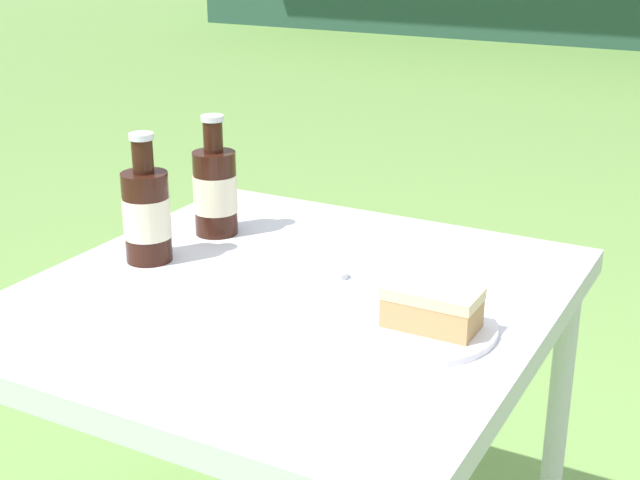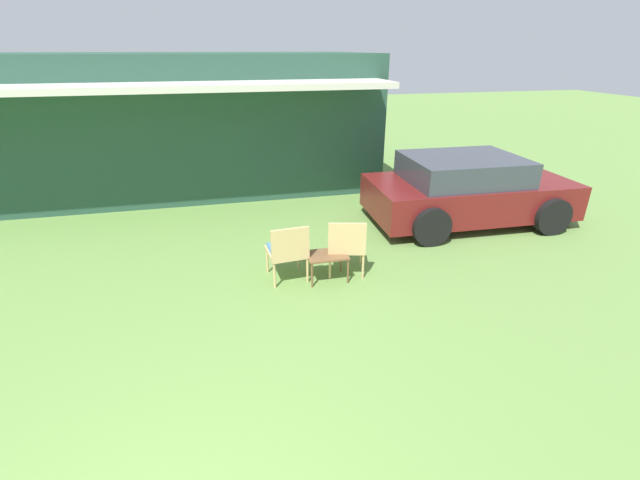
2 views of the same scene
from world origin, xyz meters
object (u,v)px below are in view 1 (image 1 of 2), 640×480
(patio_table, at_px, (290,330))
(cake_on_plate, at_px, (421,317))
(cola_bottle_far, at_px, (148,212))
(cola_bottle_near, at_px, (215,190))

(patio_table, relative_size, cake_on_plate, 3.39)
(patio_table, bearing_deg, cola_bottle_far, 178.99)
(cola_bottle_near, distance_m, cola_bottle_far, 0.16)
(cake_on_plate, bearing_deg, patio_table, 171.23)
(cake_on_plate, height_order, cola_bottle_far, cola_bottle_far)
(cake_on_plate, relative_size, cola_bottle_near, 1.11)
(cake_on_plate, height_order, cola_bottle_near, cola_bottle_near)
(cola_bottle_near, xyz_separation_m, cola_bottle_far, (-0.02, -0.16, 0.00))
(cola_bottle_near, height_order, cola_bottle_far, same)
(patio_table, relative_size, cola_bottle_far, 3.77)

